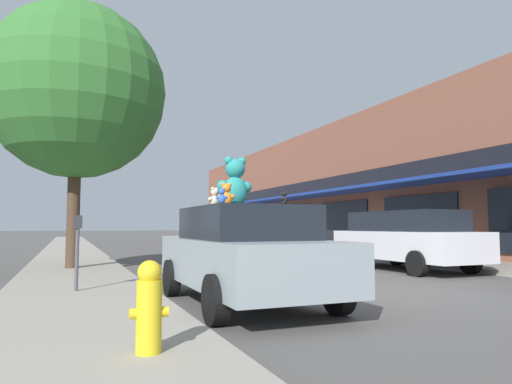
{
  "coord_description": "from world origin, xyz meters",
  "views": [
    {
      "loc": [
        -5.64,
        -6.73,
        1.22
      ],
      "look_at": [
        -2.34,
        1.26,
        1.87
      ],
      "focal_mm": 32.0,
      "sensor_mm": 36.0,
      "label": 1
    }
  ],
  "objects_px": {
    "teddy_bear_orange": "(226,195)",
    "teddy_bear_white": "(237,203)",
    "teddy_bear_blue": "(222,196)",
    "teddy_bear_giant": "(235,183)",
    "street_tree": "(77,92)",
    "fire_hydrant": "(149,306)",
    "teddy_bear_black": "(284,198)",
    "teddy_bear_cream": "(215,198)",
    "plush_art_car": "(245,253)",
    "parking_meter": "(77,243)",
    "parked_car_far_center": "(405,238)"
  },
  "relations": [
    {
      "from": "teddy_bear_orange",
      "to": "teddy_bear_white",
      "type": "bearing_deg",
      "value": -105.74
    },
    {
      "from": "teddy_bear_blue",
      "to": "teddy_bear_orange",
      "type": "relative_size",
      "value": 0.61
    },
    {
      "from": "teddy_bear_giant",
      "to": "teddy_bear_orange",
      "type": "distance_m",
      "value": 0.56
    },
    {
      "from": "street_tree",
      "to": "fire_hydrant",
      "type": "height_order",
      "value": "street_tree"
    },
    {
      "from": "street_tree",
      "to": "fire_hydrant",
      "type": "xyz_separation_m",
      "value": [
        0.54,
        -8.95,
        -4.31
      ]
    },
    {
      "from": "teddy_bear_black",
      "to": "teddy_bear_cream",
      "type": "height_order",
      "value": "teddy_bear_cream"
    },
    {
      "from": "plush_art_car",
      "to": "teddy_bear_cream",
      "type": "relative_size",
      "value": 11.92
    },
    {
      "from": "teddy_bear_cream",
      "to": "plush_art_car",
      "type": "bearing_deg",
      "value": 90.88
    },
    {
      "from": "plush_art_car",
      "to": "teddy_bear_white",
      "type": "height_order",
      "value": "teddy_bear_white"
    },
    {
      "from": "parking_meter",
      "to": "teddy_bear_giant",
      "type": "bearing_deg",
      "value": -26.89
    },
    {
      "from": "teddy_bear_cream",
      "to": "parking_meter",
      "type": "bearing_deg",
      "value": -54.41
    },
    {
      "from": "teddy_bear_giant",
      "to": "parking_meter",
      "type": "bearing_deg",
      "value": -30.11
    },
    {
      "from": "plush_art_car",
      "to": "teddy_bear_blue",
      "type": "distance_m",
      "value": 1.26
    },
    {
      "from": "parking_meter",
      "to": "teddy_bear_black",
      "type": "bearing_deg",
      "value": -39.9
    },
    {
      "from": "teddy_bear_black",
      "to": "teddy_bear_white",
      "type": "bearing_deg",
      "value": -133.71
    },
    {
      "from": "fire_hydrant",
      "to": "parking_meter",
      "type": "height_order",
      "value": "parking_meter"
    },
    {
      "from": "teddy_bear_black",
      "to": "teddy_bear_blue",
      "type": "bearing_deg",
      "value": -49.73
    },
    {
      "from": "teddy_bear_giant",
      "to": "plush_art_car",
      "type": "bearing_deg",
      "value": 92.8
    },
    {
      "from": "teddy_bear_giant",
      "to": "street_tree",
      "type": "xyz_separation_m",
      "value": [
        -2.43,
        5.87,
        2.91
      ]
    },
    {
      "from": "plush_art_car",
      "to": "teddy_bear_giant",
      "type": "relative_size",
      "value": 4.9
    },
    {
      "from": "teddy_bear_blue",
      "to": "teddy_bear_white",
      "type": "relative_size",
      "value": 1.03
    },
    {
      "from": "teddy_bear_giant",
      "to": "fire_hydrant",
      "type": "relative_size",
      "value": 1.08
    },
    {
      "from": "teddy_bear_white",
      "to": "parked_car_far_center",
      "type": "distance_m",
      "value": 6.57
    },
    {
      "from": "street_tree",
      "to": "teddy_bear_giant",
      "type": "bearing_deg",
      "value": -67.51
    },
    {
      "from": "street_tree",
      "to": "teddy_bear_blue",
      "type": "bearing_deg",
      "value": -75.16
    },
    {
      "from": "teddy_bear_giant",
      "to": "fire_hydrant",
      "type": "height_order",
      "value": "teddy_bear_giant"
    },
    {
      "from": "teddy_bear_cream",
      "to": "fire_hydrant",
      "type": "relative_size",
      "value": 0.44
    },
    {
      "from": "plush_art_car",
      "to": "teddy_bear_giant",
      "type": "distance_m",
      "value": 1.19
    },
    {
      "from": "teddy_bear_blue",
      "to": "teddy_bear_white",
      "type": "height_order",
      "value": "teddy_bear_blue"
    },
    {
      "from": "teddy_bear_blue",
      "to": "teddy_bear_giant",
      "type": "bearing_deg",
      "value": -92.92
    },
    {
      "from": "teddy_bear_blue",
      "to": "teddy_bear_white",
      "type": "bearing_deg",
      "value": -91.1
    },
    {
      "from": "plush_art_car",
      "to": "street_tree",
      "type": "height_order",
      "value": "street_tree"
    },
    {
      "from": "plush_art_car",
      "to": "teddy_bear_black",
      "type": "bearing_deg",
      "value": -65.55
    },
    {
      "from": "teddy_bear_blue",
      "to": "street_tree",
      "type": "distance_m",
      "value": 7.88
    },
    {
      "from": "teddy_bear_giant",
      "to": "parking_meter",
      "type": "distance_m",
      "value": 2.87
    },
    {
      "from": "teddy_bear_giant",
      "to": "fire_hydrant",
      "type": "xyz_separation_m",
      "value": [
        -1.89,
        -3.08,
        -1.41
      ]
    },
    {
      "from": "plush_art_car",
      "to": "teddy_bear_cream",
      "type": "height_order",
      "value": "teddy_bear_cream"
    },
    {
      "from": "teddy_bear_black",
      "to": "teddy_bear_orange",
      "type": "height_order",
      "value": "teddy_bear_orange"
    },
    {
      "from": "teddy_bear_black",
      "to": "teddy_bear_cream",
      "type": "relative_size",
      "value": 0.66
    },
    {
      "from": "teddy_bear_giant",
      "to": "parked_car_far_center",
      "type": "xyz_separation_m",
      "value": [
        6.2,
        3.14,
        -1.05
      ]
    },
    {
      "from": "fire_hydrant",
      "to": "teddy_bear_white",
      "type": "bearing_deg",
      "value": 59.61
    },
    {
      "from": "plush_art_car",
      "to": "teddy_bear_cream",
      "type": "xyz_separation_m",
      "value": [
        -0.33,
        0.58,
        0.89
      ]
    },
    {
      "from": "teddy_bear_orange",
      "to": "plush_art_car",
      "type": "bearing_deg",
      "value": -158.25
    },
    {
      "from": "teddy_bear_cream",
      "to": "parking_meter",
      "type": "distance_m",
      "value": 2.46
    },
    {
      "from": "teddy_bear_giant",
      "to": "teddy_bear_black",
      "type": "distance_m",
      "value": 1.2
    },
    {
      "from": "teddy_bear_blue",
      "to": "teddy_bear_orange",
      "type": "xyz_separation_m",
      "value": [
        0.29,
        0.66,
        0.07
      ]
    },
    {
      "from": "plush_art_car",
      "to": "parked_car_far_center",
      "type": "relative_size",
      "value": 0.91
    },
    {
      "from": "teddy_bear_orange",
      "to": "parked_car_far_center",
      "type": "xyz_separation_m",
      "value": [
        6.5,
        3.56,
        -0.82
      ]
    },
    {
      "from": "teddy_bear_giant",
      "to": "teddy_bear_black",
      "type": "relative_size",
      "value": 3.68
    },
    {
      "from": "teddy_bear_white",
      "to": "teddy_bear_blue",
      "type": "bearing_deg",
      "value": 78.82
    }
  ]
}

